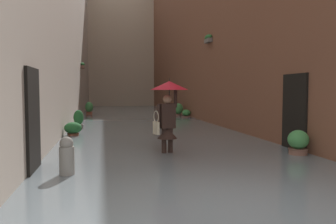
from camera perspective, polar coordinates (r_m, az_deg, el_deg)
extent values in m
plane|color=slate|center=(18.90, -5.38, -1.65)|extent=(72.70, 72.70, 0.00)
cube|color=slate|center=(18.89, -5.38, -1.35)|extent=(7.18, 35.08, 0.20)
cube|color=brown|center=(20.11, 6.67, 16.19)|extent=(1.80, 33.08, 12.22)
cube|color=black|center=(9.51, 20.70, -0.52)|extent=(0.08, 1.10, 2.20)
cube|color=#66605B|center=(16.30, 6.84, 11.95)|extent=(0.20, 0.70, 0.18)
ellipsoid|color=#2D7033|center=(16.32, 6.85, 12.50)|extent=(0.28, 0.76, 0.24)
cube|color=#A89989|center=(19.35, -18.15, 16.33)|extent=(1.80, 33.08, 12.09)
cube|color=black|center=(7.03, -21.99, -1.97)|extent=(0.08, 1.10, 2.20)
cube|color=brown|center=(22.19, -14.32, 7.43)|extent=(0.20, 0.70, 0.18)
ellipsoid|color=#23602D|center=(22.20, -14.33, 7.84)|extent=(0.28, 0.76, 0.24)
cube|color=tan|center=(34.52, -7.98, 11.35)|extent=(9.98, 1.80, 12.73)
cube|color=#2D2319|center=(8.48, -0.70, -7.94)|extent=(0.17, 0.26, 0.10)
cylinder|color=black|center=(8.41, -0.70, -5.21)|extent=(0.15, 0.15, 0.72)
cube|color=#2D2319|center=(8.56, 0.41, -7.83)|extent=(0.17, 0.26, 0.10)
cylinder|color=black|center=(8.48, 0.41, -5.13)|extent=(0.15, 0.15, 0.72)
cube|color=black|center=(8.37, -0.14, -0.67)|extent=(0.42, 0.31, 0.61)
cone|color=black|center=(8.41, -0.14, -3.57)|extent=(0.61, 0.61, 0.28)
sphere|color=#8C664C|center=(8.35, -0.14, 2.15)|extent=(0.22, 0.22, 0.22)
cylinder|color=black|center=(8.45, 1.27, 2.27)|extent=(0.10, 0.10, 0.44)
cylinder|color=black|center=(8.27, -1.59, -0.26)|extent=(0.10, 0.10, 0.48)
cylinder|color=black|center=(8.37, 0.23, 2.98)|extent=(0.02, 0.02, 0.45)
cone|color=red|center=(8.37, 0.23, 4.54)|extent=(0.96, 0.96, 0.22)
cylinder|color=black|center=(8.37, 0.23, 5.49)|extent=(0.01, 0.01, 0.08)
cube|color=beige|center=(8.25, -2.04, -2.73)|extent=(0.13, 0.29, 0.32)
torus|color=beige|center=(8.22, -2.04, -0.79)|extent=(0.09, 0.30, 0.30)
cylinder|color=brown|center=(20.71, 1.69, -0.75)|extent=(0.42, 0.42, 0.30)
torus|color=brown|center=(20.70, 1.69, -0.34)|extent=(0.45, 0.45, 0.04)
ellipsoid|color=#428947|center=(20.68, 1.69, 0.58)|extent=(0.65, 0.65, 0.67)
cylinder|color=brown|center=(19.56, 3.12, -1.07)|extent=(0.41, 0.41, 0.26)
torus|color=brown|center=(19.55, 3.13, -0.68)|extent=(0.44, 0.44, 0.04)
ellipsoid|color=#387F3D|center=(19.54, 3.13, -0.13)|extent=(0.49, 0.49, 0.37)
cylinder|color=#66605B|center=(14.04, -14.92, -2.86)|extent=(0.35, 0.35, 0.37)
torus|color=#56524E|center=(14.02, -14.94, -2.11)|extent=(0.39, 0.39, 0.04)
ellipsoid|color=#23602D|center=(13.99, -14.96, -0.90)|extent=(0.40, 0.40, 0.59)
cylinder|color=brown|center=(8.88, 21.19, -6.91)|extent=(0.43, 0.43, 0.33)
torus|color=brown|center=(8.85, 21.21, -5.86)|extent=(0.47, 0.47, 0.04)
ellipsoid|color=#428947|center=(8.81, 21.25, -4.38)|extent=(0.50, 0.50, 0.46)
cylinder|color=#9E563D|center=(22.07, -13.23, -0.49)|extent=(0.40, 0.40, 0.36)
torus|color=brown|center=(22.06, -13.24, -0.02)|extent=(0.44, 0.44, 0.04)
ellipsoid|color=#428947|center=(22.04, -13.25, 0.82)|extent=(0.50, 0.50, 0.65)
cylinder|color=#9E563D|center=(12.18, -15.81, -4.14)|extent=(0.38, 0.38, 0.25)
torus|color=brown|center=(12.17, -15.82, -3.56)|extent=(0.42, 0.42, 0.04)
ellipsoid|color=#23602D|center=(12.14, -15.83, -2.61)|extent=(0.60, 0.60, 0.40)
cylinder|color=gray|center=(6.58, -16.79, -8.76)|extent=(0.28, 0.28, 0.72)
sphere|color=gray|center=(6.51, -16.86, -5.13)|extent=(0.25, 0.25, 0.25)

